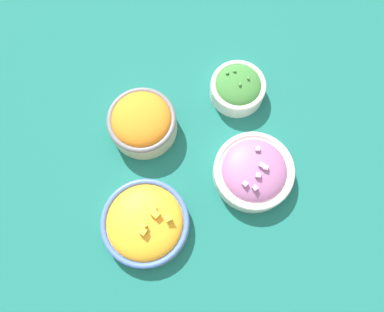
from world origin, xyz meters
TOP-DOWN VIEW (x-y plane):
  - ground_plane at (0.00, 0.00)m, footprint 3.00×3.00m
  - bowl_carrots at (0.00, 0.13)m, footprint 0.15×0.15m
  - bowl_squash at (-0.17, -0.00)m, footprint 0.18×0.18m
  - bowl_red_onion at (0.05, -0.13)m, footprint 0.17×0.17m
  - bowl_broccoli at (0.19, 0.01)m, footprint 0.13×0.13m

SIDE VIEW (x-z plane):
  - ground_plane at x=0.00m, z-range 0.00..0.00m
  - bowl_squash at x=-0.17m, z-range -0.01..0.06m
  - bowl_red_onion at x=0.05m, z-range -0.01..0.06m
  - bowl_broccoli at x=0.19m, z-range 0.00..0.06m
  - bowl_carrots at x=0.00m, z-range 0.00..0.08m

